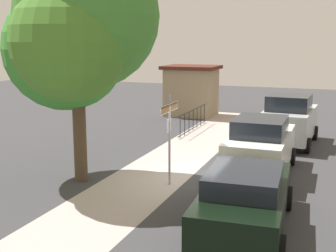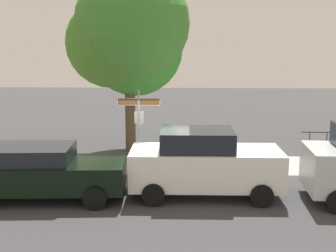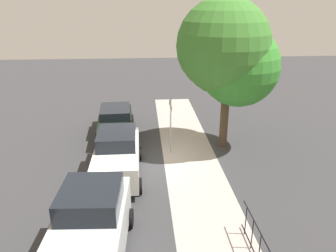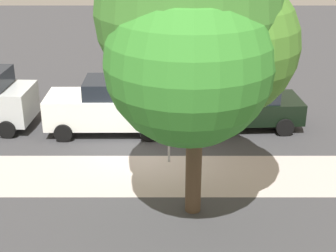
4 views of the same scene
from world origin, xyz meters
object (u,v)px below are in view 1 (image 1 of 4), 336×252
Objects in this scene: car_white at (261,146)px; car_silver at (289,120)px; utility_shed at (191,90)px; street_sign at (169,124)px; shade_tree at (75,33)px; car_black at (245,197)px.

car_silver is (4.86, -0.41, 0.09)m from car_white.
utility_shed is (10.58, 5.88, 0.53)m from car_white.
utility_shed is (12.72, 3.40, -0.44)m from street_sign.
utility_shed reaches higher than car_white.
street_sign reaches higher than car_white.
shade_tree is 10.23m from car_silver.
car_white is (4.69, 0.42, 0.17)m from car_black.
utility_shed reaches higher than car_silver.
car_silver is at bearing -36.92° from shade_tree.
car_black is 1.09× the size of car_white.
street_sign reaches higher than car_black.
shade_tree reaches higher than car_white.
shade_tree is 1.55× the size of car_black.
car_white is 4.88m from car_silver.
utility_shed reaches higher than street_sign.
shade_tree is at bearing 146.05° from car_silver.
car_white reaches higher than car_black.
shade_tree is 2.37× the size of utility_shed.
car_silver is (7.65, -5.74, -3.64)m from shade_tree.
utility_shed is (15.27, 6.30, 0.70)m from car_black.
car_black is 1.16× the size of car_silver.
car_silver is at bearing -3.38° from car_black.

